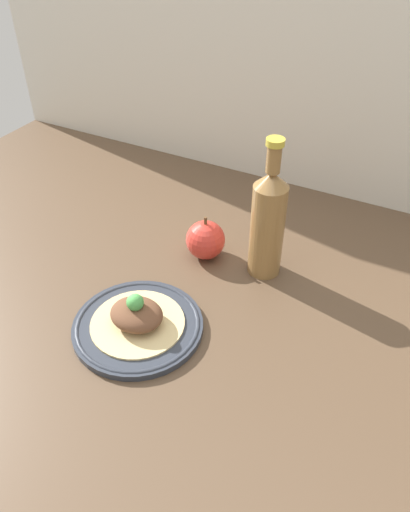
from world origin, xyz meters
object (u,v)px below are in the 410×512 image
(plated_food, at_px, (137,316))
(apple, at_px, (205,240))
(plate, at_px, (138,326))
(cider_bottle, at_px, (268,221))

(plated_food, bearing_deg, apple, 88.04)
(plate, distance_m, cider_bottle, 0.32)
(plate, distance_m, apple, 0.25)
(plate, relative_size, plated_food, 1.39)
(plate, xyz_separation_m, cider_bottle, (0.14, 0.26, 0.11))
(plate, relative_size, cider_bottle, 0.81)
(cider_bottle, bearing_deg, plate, -117.75)
(plated_food, relative_size, cider_bottle, 0.58)
(plated_food, relative_size, apple, 1.72)
(plate, bearing_deg, apple, 88.04)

